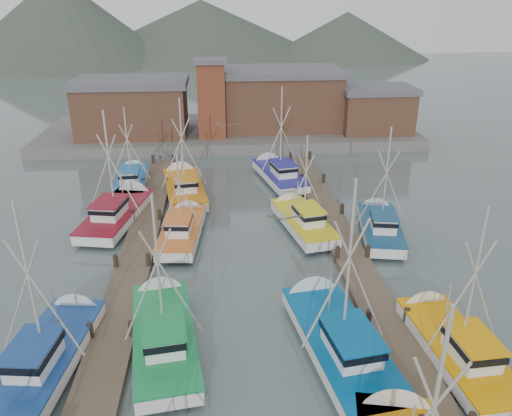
{
  "coord_description": "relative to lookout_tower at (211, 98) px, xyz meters",
  "views": [
    {
      "loc": [
        -1.46,
        -22.79,
        15.97
      ],
      "look_at": [
        1.02,
        8.46,
        2.6
      ],
      "focal_mm": 35.0,
      "sensor_mm": 36.0,
      "label": 1
    }
  ],
  "objects": [
    {
      "name": "boat_8",
      "position": [
        -2.1,
        -23.39,
        -4.88
      ],
      "size": [
        3.3,
        8.4,
        7.07
      ],
      "rotation": [
        0.0,
        0.0,
        -0.1
      ],
      "color": "#101F37",
      "rests_on": "ground"
    },
    {
      "name": "boat_11",
      "position": [
        12.01,
        -24.02,
        -4.87
      ],
      "size": [
        3.94,
        8.51,
        8.75
      ],
      "rotation": [
        0.0,
        0.0,
        -0.18
      ],
      "color": "#101F37",
      "rests_on": "ground"
    },
    {
      "name": "lookout_tower",
      "position": [
        0.0,
        0.0,
        0.0
      ],
      "size": [
        3.6,
        3.6,
        8.5
      ],
      "color": "brown",
      "rests_on": "quay"
    },
    {
      "name": "boat_5",
      "position": [
        5.99,
        -36.34,
        -4.87
      ],
      "size": [
        4.52,
        10.33,
        10.05
      ],
      "rotation": [
        0.0,
        0.0,
        0.15
      ],
      "color": "#101F37",
      "rests_on": "ground"
    },
    {
      "name": "ground",
      "position": [
        2.0,
        -33.0,
        -5.55
      ],
      "size": [
        260.0,
        260.0,
        0.0
      ],
      "primitive_type": "plane",
      "color": "#516261",
      "rests_on": "ground"
    },
    {
      "name": "shed_right",
      "position": [
        19.0,
        1.0,
        -1.71
      ],
      "size": [
        8.48,
        6.36,
        5.2
      ],
      "color": "brown",
      "rests_on": "quay"
    },
    {
      "name": "boat_10",
      "position": [
        -7.17,
        -19.97,
        -4.87
      ],
      "size": [
        4.72,
        10.05,
        9.54
      ],
      "rotation": [
        0.0,
        0.0,
        -0.19
      ],
      "color": "#101F37",
      "rests_on": "ground"
    },
    {
      "name": "boat_6",
      "position": [
        -7.49,
        -36.29,
        -4.87
      ],
      "size": [
        3.8,
        9.11,
        9.28
      ],
      "rotation": [
        0.0,
        0.0,
        -0.13
      ],
      "color": "#101F37",
      "rests_on": "ground"
    },
    {
      "name": "boat_7",
      "position": [
        11.37,
        -37.34,
        -4.87
      ],
      "size": [
        3.58,
        8.74,
        8.83
      ],
      "rotation": [
        0.0,
        0.0,
        0.07
      ],
      "color": "#101F37",
      "rests_on": "ground"
    },
    {
      "name": "shed_center",
      "position": [
        8.0,
        4.0,
        -0.86
      ],
      "size": [
        14.84,
        9.54,
        6.9
      ],
      "color": "brown",
      "rests_on": "quay"
    },
    {
      "name": "distant_hills",
      "position": [
        -10.76,
        89.59,
        -5.55
      ],
      "size": [
        175.0,
        140.0,
        42.0
      ],
      "color": "#444E41",
      "rests_on": "ground"
    },
    {
      "name": "boat_4",
      "position": [
        -2.41,
        -35.21,
        -4.87
      ],
      "size": [
        4.09,
        9.55,
        9.0
      ],
      "rotation": [
        0.0,
        0.0,
        0.14
      ],
      "color": "#101F37",
      "rests_on": "ground"
    },
    {
      "name": "gull_near",
      "position": [
        3.28,
        -36.55,
        1.68
      ],
      "size": [
        1.55,
        0.62,
        0.24
      ],
      "rotation": [
        0.0,
        0.0,
        -0.1
      ],
      "color": "gray",
      "rests_on": "ground"
    },
    {
      "name": "gull_far",
      "position": [
        1.11,
        -27.43,
        3.55
      ],
      "size": [
        1.46,
        0.64,
        0.24
      ],
      "rotation": [
        0.0,
        0.0,
        -0.68
      ],
      "color": "gray",
      "rests_on": "ground"
    },
    {
      "name": "boat_13",
      "position": [
        6.05,
        -12.12,
        -4.87
      ],
      "size": [
        4.54,
        9.41,
        9.56
      ],
      "rotation": [
        0.0,
        0.0,
        0.21
      ],
      "color": "#101F37",
      "rests_on": "ground"
    },
    {
      "name": "boat_9",
      "position": [
        6.53,
        -22.52,
        -4.87
      ],
      "size": [
        4.11,
        8.74,
        7.92
      ],
      "rotation": [
        0.0,
        0.0,
        0.19
      ],
      "color": "#101F37",
      "rests_on": "ground"
    },
    {
      "name": "quay",
      "position": [
        2.0,
        4.0,
        -4.95
      ],
      "size": [
        44.0,
        16.0,
        1.2
      ],
      "primitive_type": "cube",
      "color": "slate",
      "rests_on": "ground"
    },
    {
      "name": "boat_12",
      "position": [
        -2.51,
        -14.88,
        -4.87
      ],
      "size": [
        4.33,
        9.91,
        9.41
      ],
      "rotation": [
        0.0,
        0.0,
        0.15
      ],
      "color": "#101F37",
      "rests_on": "ground"
    },
    {
      "name": "dock_left",
      "position": [
        -5.0,
        -28.96,
        -5.34
      ],
      "size": [
        2.3,
        46.0,
        1.5
      ],
      "color": "#4C3E2F",
      "rests_on": "ground"
    },
    {
      "name": "shed_left",
      "position": [
        -9.0,
        2.0,
        -1.21
      ],
      "size": [
        12.72,
        8.48,
        6.2
      ],
      "color": "brown",
      "rests_on": "quay"
    },
    {
      "name": "boat_14",
      "position": [
        -7.24,
        -12.89,
        -4.87
      ],
      "size": [
        3.31,
        8.42,
        8.04
      ],
      "rotation": [
        0.0,
        0.0,
        0.07
      ],
      "color": "#101F37",
      "rests_on": "ground"
    },
    {
      "name": "dock_right",
      "position": [
        9.0,
        -28.96,
        -5.34
      ],
      "size": [
        2.3,
        46.0,
        1.5
      ],
      "color": "#4C3E2F",
      "rests_on": "ground"
    }
  ]
}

